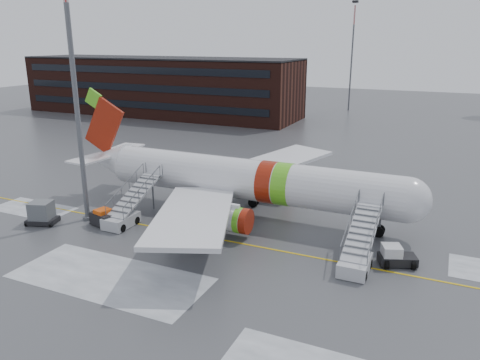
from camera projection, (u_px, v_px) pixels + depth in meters
The scene contains 10 objects.
ground at pixel (246, 239), 38.95m from camera, with size 260.00×260.00×0.00m, color #494C4F.
airliner at pixel (240, 179), 43.71m from camera, with size 35.03×32.97×11.18m.
airstair_fwd at pixel (357, 254), 33.79m from camera, with size 2.05×7.70×3.48m.
airstair_aft at pixel (126, 212), 41.96m from camera, with size 2.05×7.70×3.48m.
pushback_tug at pixel (395, 256), 34.29m from camera, with size 3.01×2.67×1.52m.
uld_container at pixel (42, 213), 42.01m from camera, with size 2.95×2.52×2.05m.
baggage_tractor at pixel (103, 219), 41.57m from camera, with size 3.11×1.91×1.54m.
light_mast_near at pixel (74, 84), 39.64m from camera, with size 1.20×1.20×23.77m.
terminal_building at pixel (160, 86), 102.94m from camera, with size 62.00×16.11×12.30m.
light_mast_far_n at pixel (352, 49), 106.13m from camera, with size 1.20×1.20×24.25m.
Camera 1 is at (14.40, -32.87, 15.92)m, focal length 35.00 mm.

